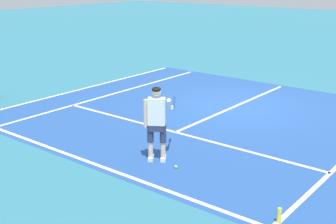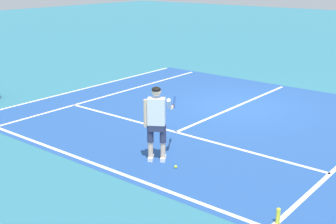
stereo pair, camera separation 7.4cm
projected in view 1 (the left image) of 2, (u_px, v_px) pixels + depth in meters
The scene contains 10 objects.
ground_plane at pixel (236, 106), 14.37m from camera, with size 80.00×80.00×0.00m, color teal.
court_inner_surface at pixel (213, 116), 13.35m from camera, with size 10.98×9.57×0.00m, color #234C93.
line_baseline at pixel (99, 165), 9.92m from camera, with size 10.98×0.10×0.01m, color white.
line_service at pixel (176, 132), 11.99m from camera, with size 8.23×0.10×0.01m, color white.
line_centre_service at pixel (237, 106), 14.39m from camera, with size 0.10×6.40×0.01m, color white.
line_singles_left at pixel (114, 94), 15.79m from camera, with size 0.10×9.17×0.01m, color white.
line_doubles_left at pixel (87, 88), 16.61m from camera, with size 0.10×9.17×0.01m, color white.
tennis_player at pixel (157, 118), 9.92m from camera, with size 0.58×1.22×1.71m.
tennis_ball_near_feet at pixel (176, 167), 9.79m from camera, with size 0.07×0.07×0.07m, color #CCE02D.
water_bottle at pixel (279, 216), 7.61m from camera, with size 0.07×0.07×0.28m, color yellow.
Camera 1 is at (6.86, -12.16, 4.05)m, focal length 48.48 mm.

